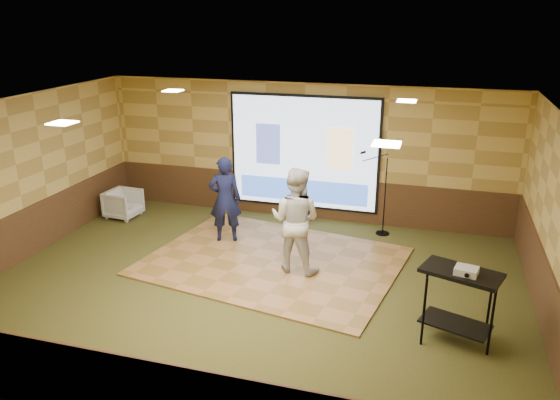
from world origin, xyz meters
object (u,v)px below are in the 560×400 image
(projector, at_px, (466,271))
(banquet_chair, at_px, (123,204))
(player_left, at_px, (225,199))
(duffel_bag, at_px, (299,214))
(projector_screen, at_px, (304,154))
(player_right, at_px, (295,220))
(av_table, at_px, (459,291))
(dance_floor, at_px, (273,261))
(mic_stand, at_px, (381,211))

(projector, xyz_separation_m, banquet_chair, (-7.17, 3.09, -0.83))
(projector, bearing_deg, player_left, 163.64)
(duffel_bag, bearing_deg, projector_screen, 74.98)
(projector_screen, bearing_deg, player_left, -123.68)
(player_right, bearing_deg, projector_screen, -71.89)
(player_left, bearing_deg, player_right, 131.65)
(projector_screen, bearing_deg, banquet_chair, -163.88)
(duffel_bag, bearing_deg, av_table, -50.14)
(dance_floor, relative_size, av_table, 4.08)
(player_left, height_order, mic_stand, player_left)
(projector, xyz_separation_m, mic_stand, (-1.51, 3.75, -0.65))
(player_right, xyz_separation_m, projector, (2.78, -1.58, 0.17))
(dance_floor, height_order, projector, projector)
(projector_screen, relative_size, player_left, 1.92)
(projector_screen, relative_size, player_right, 1.76)
(player_right, distance_m, banquet_chair, 4.70)
(projector_screen, height_order, player_left, projector_screen)
(player_right, bearing_deg, banquet_chair, -11.99)
(av_table, bearing_deg, mic_stand, 111.68)
(banquet_chair, bearing_deg, mic_stand, -78.19)
(player_right, xyz_separation_m, duffel_bag, (-0.57, 2.45, -0.83))
(dance_floor, relative_size, banquet_chair, 6.42)
(player_right, xyz_separation_m, banquet_chair, (-4.40, 1.51, -0.66))
(projector, distance_m, duffel_bag, 5.33)
(projector_screen, xyz_separation_m, player_left, (-1.16, -1.74, -0.58))
(av_table, height_order, banquet_chair, av_table)
(av_table, height_order, duffel_bag, av_table)
(dance_floor, height_order, player_left, player_left)
(mic_stand, bearing_deg, duffel_bag, -175.74)
(dance_floor, bearing_deg, projector, -28.96)
(banquet_chair, xyz_separation_m, duffel_bag, (3.83, 0.93, -0.17))
(player_right, bearing_deg, duffel_bag, -69.95)
(banquet_chair, bearing_deg, dance_floor, -102.97)
(dance_floor, xyz_separation_m, player_right, (0.49, -0.23, 0.96))
(player_right, distance_m, duffel_bag, 2.65)
(av_table, xyz_separation_m, duffel_bag, (-3.29, 3.94, -0.65))
(player_left, bearing_deg, mic_stand, -176.77)
(dance_floor, bearing_deg, player_right, -25.36)
(av_table, xyz_separation_m, mic_stand, (-1.46, 3.67, -0.30))
(mic_stand, relative_size, duffel_bag, 3.77)
(banquet_chair, bearing_deg, projector, -108.11)
(player_left, bearing_deg, banquet_chair, -32.98)
(projector_screen, bearing_deg, mic_stand, -14.52)
(projector_screen, relative_size, duffel_bag, 7.11)
(player_right, distance_m, projector, 3.20)
(player_left, distance_m, banquet_chair, 2.85)
(dance_floor, relative_size, projector, 15.20)
(dance_floor, bearing_deg, duffel_bag, 92.11)
(av_table, distance_m, duffel_bag, 5.17)
(player_right, distance_m, mic_stand, 2.56)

